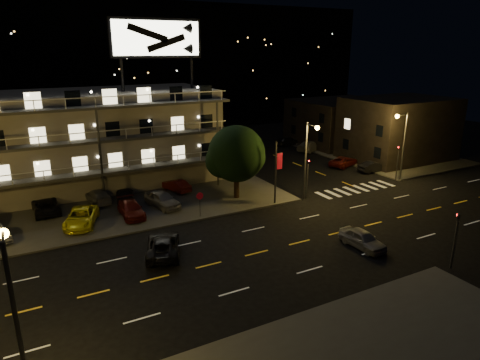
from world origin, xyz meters
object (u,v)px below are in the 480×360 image
tree (236,155)px  road_car_east (362,239)px  lot_car_2 (81,217)px  lot_car_7 (97,196)px  road_car_west (163,245)px  lot_car_4 (162,199)px  side_car_0 (374,167)px

tree → road_car_east: 15.59m
lot_car_2 → road_car_east: lot_car_2 is taller
lot_car_2 → lot_car_7: lot_car_2 is taller
lot_car_7 → road_car_west: (2.26, -13.73, -0.09)m
lot_car_2 → road_car_east: size_ratio=1.25×
lot_car_2 → lot_car_4: 7.74m
lot_car_7 → lot_car_2: bearing=58.3°
lot_car_2 → road_car_west: bearing=-41.7°
road_car_east → road_car_west: bearing=154.2°
lot_car_4 → side_car_0: (27.60, -0.21, -0.25)m
tree → lot_car_4: bearing=172.7°
lot_car_2 → side_car_0: size_ratio=1.25×
side_car_0 → road_car_west: 32.02m
tree → side_car_0: 20.42m
road_car_west → road_car_east: bearing=176.2°
tree → lot_car_7: bearing=157.8°
tree → lot_car_2: (-15.26, -0.03, -3.76)m
lot_car_7 → side_car_0: (32.93, -4.52, -0.14)m
lot_car_4 → side_car_0: bearing=-14.7°
lot_car_2 → lot_car_4: (7.67, 1.00, 0.06)m
lot_car_2 → road_car_west: (4.60, -8.41, -0.14)m
lot_car_4 → road_car_west: bearing=-122.3°
tree → road_car_east: tree is taller
road_car_east → road_car_west: size_ratio=0.79×
tree → lot_car_4: (-7.59, 0.97, -3.70)m
lot_car_2 → lot_car_4: bearing=27.0°
road_car_west → lot_car_7: bearing=-60.6°
lot_car_7 → road_car_east: 25.82m
road_car_east → road_car_west: 15.43m
side_car_0 → road_car_east: (-16.56, -15.45, 0.03)m
side_car_0 → road_car_west: road_car_west is taller
tree → road_car_west: 14.15m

